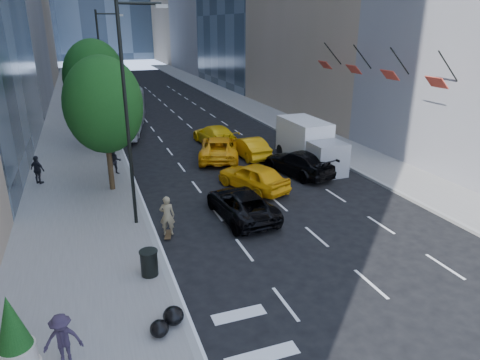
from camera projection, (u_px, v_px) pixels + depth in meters
name	position (u px, v px, depth m)	size (l,w,h in m)	color
ground	(297.00, 240.00, 19.02)	(160.00, 160.00, 0.00)	black
sidewalk_left	(77.00, 120.00, 42.55)	(6.00, 120.00, 0.15)	slate
sidewalk_right	(254.00, 108.00, 48.70)	(4.00, 120.00, 0.15)	slate
lamp_near	(130.00, 104.00, 18.52)	(2.13, 0.22, 10.00)	black
lamp_far	(104.00, 67.00, 34.40)	(2.13, 0.22, 10.00)	black
tree_near	(104.00, 105.00, 22.93)	(4.20, 4.20, 7.46)	black
tree_mid	(95.00, 78.00, 31.64)	(4.50, 4.50, 7.99)	black
tree_far	(90.00, 71.00, 43.35)	(3.90, 3.90, 6.92)	black
traffic_signal	(95.00, 68.00, 50.80)	(2.48, 0.53, 5.20)	black
facade_flags	(373.00, 69.00, 29.18)	(1.85, 13.30, 2.05)	black
skateboarder	(167.00, 218.00, 19.02)	(0.67, 0.44, 1.84)	#7D6E4E
black_sedan_lincoln	(241.00, 204.00, 21.09)	(2.33, 5.04, 1.40)	black
black_sedan_mercedes	(298.00, 163.00, 27.18)	(2.15, 5.28, 1.53)	black
taxi_a	(253.00, 176.00, 24.64)	(1.87, 4.66, 1.59)	#F4A90C
taxi_b	(249.00, 147.00, 30.80)	(1.56, 4.48, 1.48)	orange
taxi_c	(219.00, 148.00, 30.38)	(2.65, 5.75, 1.60)	#FFA80D
taxi_d	(215.00, 135.00, 33.87)	(2.23, 5.49, 1.59)	yellow
city_bus	(125.00, 112.00, 38.41)	(2.82, 12.06, 3.36)	silver
box_truck	(310.00, 143.00, 28.81)	(2.31, 6.21, 2.96)	silver
pedestrian_a	(115.00, 161.00, 26.72)	(0.81, 0.63, 1.67)	black
pedestrian_b	(38.00, 170.00, 25.12)	(1.00, 0.42, 1.71)	black
pedestrian_c	(63.00, 340.00, 11.63)	(1.03, 0.59, 1.59)	#2C2233
trash_can	(149.00, 263.00, 15.97)	(0.64, 0.64, 0.96)	black
planter_shrub	(14.00, 336.00, 11.31)	(0.98, 0.98, 2.36)	beige
garbage_bags	(168.00, 321.00, 13.20)	(1.14, 1.09, 0.56)	black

